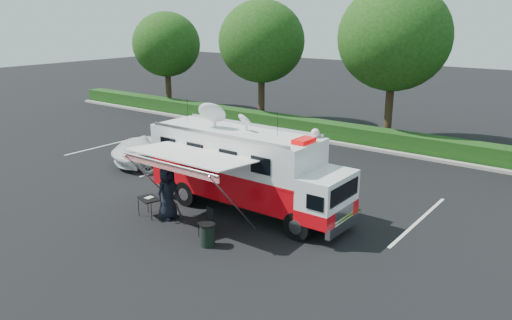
{
  "coord_description": "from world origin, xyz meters",
  "views": [
    {
      "loc": [
        10.85,
        -13.84,
        7.18
      ],
      "look_at": [
        0.0,
        0.5,
        1.9
      ],
      "focal_mm": 35.0,
      "sensor_mm": 36.0,
      "label": 1
    }
  ],
  "objects": [
    {
      "name": "stall_lines",
      "position": [
        -0.5,
        3.0,
        0.0
      ],
      "size": [
        24.12,
        5.5,
        0.01
      ],
      "color": "silver",
      "rests_on": "ground_plane"
    },
    {
      "name": "white_suv",
      "position": [
        -7.04,
        3.03,
        0.0
      ],
      "size": [
        5.21,
        6.86,
        1.73
      ],
      "primitive_type": "imported",
      "rotation": [
        0.0,
        0.0,
        -0.43
      ],
      "color": "white",
      "rests_on": "ground_plane"
    },
    {
      "name": "trash_bin",
      "position": [
        0.78,
        -3.1,
        0.38
      ],
      "size": [
        0.5,
        0.5,
        0.76
      ],
      "color": "black",
      "rests_on": "ground_plane"
    },
    {
      "name": "back_border",
      "position": [
        1.14,
        12.9,
        5.0
      ],
      "size": [
        60.0,
        6.14,
        8.87
      ],
      "color": "#9E998E",
      "rests_on": "ground_plane"
    },
    {
      "name": "command_truck",
      "position": [
        -0.07,
        -0.0,
        1.66
      ],
      "size": [
        8.09,
        2.23,
        3.89
      ],
      "color": "black",
      "rests_on": "ground_plane"
    },
    {
      "name": "ground_plane",
      "position": [
        0.0,
        0.0,
        0.0
      ],
      "size": [
        120.0,
        120.0,
        0.0
      ],
      "primitive_type": "plane",
      "color": "black",
      "rests_on": "ground"
    },
    {
      "name": "awning",
      "position": [
        -0.79,
        -2.32,
        2.5
      ],
      "size": [
        4.42,
        2.31,
        2.67
      ],
      "color": "silver",
      "rests_on": "ground_plane"
    },
    {
      "name": "person",
      "position": [
        -1.88,
        -2.29,
        0.0
      ],
      "size": [
        0.65,
        0.98,
        1.98
      ],
      "primitive_type": "imported",
      "rotation": [
        0.0,
        0.0,
        1.55
      ],
      "color": "black",
      "rests_on": "ground_plane"
    },
    {
      "name": "folding_chair",
      "position": [
        0.26,
        -2.49,
        0.56
      ],
      "size": [
        0.58,
        0.61,
        0.96
      ],
      "color": "black",
      "rests_on": "ground_plane"
    },
    {
      "name": "folding_table",
      "position": [
        -2.57,
        -2.59,
        0.67
      ],
      "size": [
        0.99,
        0.83,
        0.72
      ],
      "color": "black",
      "rests_on": "ground_plane"
    }
  ]
}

